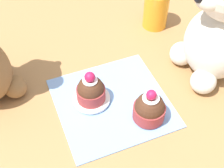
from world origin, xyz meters
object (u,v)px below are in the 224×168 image
at_px(teddy_bear_cream, 219,26).
at_px(saucer_plate, 91,99).
at_px(cupcake_near_cream_bear, 149,108).
at_px(cupcake_near_tan_bear, 91,90).
at_px(juice_glass, 156,10).

distance_m(teddy_bear_cream, saucer_plate, 0.28).
distance_m(cupcake_near_cream_bear, cupcake_near_tan_bear, 0.12).
bearing_deg(teddy_bear_cream, saucer_plate, -91.63).
xyz_separation_m(cupcake_near_tan_bear, juice_glass, (-0.17, 0.23, 0.01)).
bearing_deg(teddy_bear_cream, juice_glass, -170.32).
bearing_deg(saucer_plate, cupcake_near_cream_bear, 47.71).
bearing_deg(cupcake_near_cream_bear, juice_glass, 150.65).
relative_size(cupcake_near_cream_bear, juice_glass, 0.80).
distance_m(cupcake_near_tan_bear, juice_glass, 0.28).
bearing_deg(juice_glass, cupcake_near_cream_bear, -29.35).
bearing_deg(cupcake_near_cream_bear, saucer_plate, -132.29).
relative_size(teddy_bear_cream, juice_glass, 2.91).
bearing_deg(teddy_bear_cream, cupcake_near_tan_bear, -91.63).
relative_size(saucer_plate, cupcake_near_tan_bear, 1.06).
xyz_separation_m(teddy_bear_cream, cupcake_near_cream_bear, (0.07, -0.17, -0.09)).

